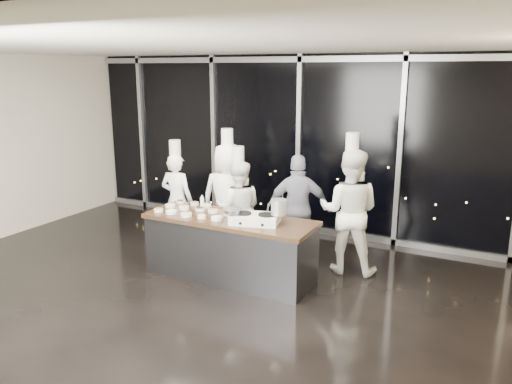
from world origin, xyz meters
TOP-DOWN VIEW (x-y plane):
  - ground at (0.00, 0.00)m, footprint 9.00×9.00m
  - room_shell at (0.18, 0.00)m, footprint 9.02×7.02m
  - window_wall at (0.00, 3.43)m, footprint 8.90×0.11m
  - demo_counter at (0.00, 0.90)m, footprint 2.46×0.86m
  - stove at (0.44, 0.83)m, footprint 0.72×0.54m
  - frying_pan at (0.13, 0.74)m, footprint 0.48×0.32m
  - stock_pot at (0.75, 0.93)m, footprint 0.25×0.25m
  - prep_bowls at (-0.57, 0.91)m, footprint 1.36×0.70m
  - squeeze_bottle at (-0.62, 1.15)m, footprint 0.06×0.06m
  - chef_far_left at (-1.51, 1.72)m, footprint 0.61×0.43m
  - chef_left at (-0.60, 1.88)m, footprint 1.00×0.79m
  - chef_center at (-0.33, 1.75)m, footprint 0.92×0.83m
  - guest at (0.60, 1.98)m, footprint 1.07×0.76m
  - chef_right at (1.43, 1.91)m, footprint 0.99×0.82m

SIDE VIEW (x-z plane):
  - ground at x=0.00m, z-range 0.00..0.00m
  - demo_counter at x=0.00m, z-range 0.00..0.90m
  - chef_center at x=-0.33m, z-range -0.10..1.67m
  - chef_far_left at x=-1.51m, z-range -0.09..1.71m
  - guest at x=0.60m, z-range 0.00..1.68m
  - chef_left at x=-0.60m, z-range -0.10..1.91m
  - prep_bowls at x=-0.57m, z-range 0.90..0.95m
  - chef_right at x=1.43m, z-range -0.11..1.96m
  - stove at x=0.44m, z-range 0.89..1.03m
  - squeeze_bottle at x=-0.62m, z-range 0.89..1.10m
  - frying_pan at x=0.13m, z-range 1.04..1.09m
  - stock_pot at x=0.75m, z-range 1.04..1.25m
  - window_wall at x=0.00m, z-range 0.00..3.20m
  - room_shell at x=0.18m, z-range 0.64..3.85m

